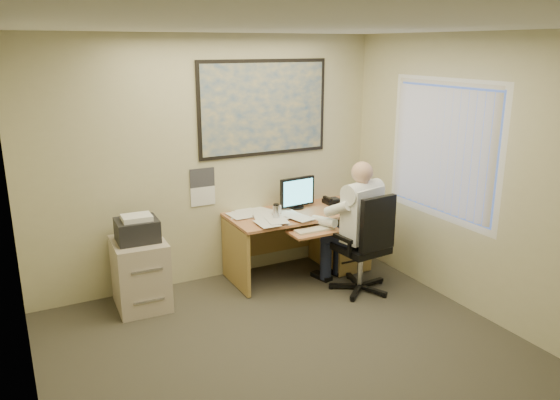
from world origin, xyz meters
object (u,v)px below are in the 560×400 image
desk (321,233)px  office_chair (363,264)px  person (360,227)px  filing_cabinet (140,267)px

desk → office_chair: bearing=-86.4°
office_chair → person: size_ratio=0.78×
office_chair → person: bearing=81.3°
desk → person: size_ratio=1.12×
office_chair → person: (0.00, 0.08, 0.39)m
desk → filing_cabinet: bearing=180.0°
desk → person: (0.05, -0.69, 0.27)m
filing_cabinet → office_chair: size_ratio=0.88×
filing_cabinet → person: bearing=-15.2°
filing_cabinet → desk: bearing=2.3°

